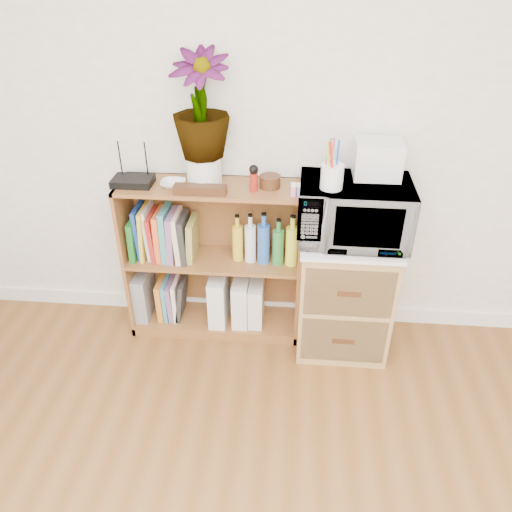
# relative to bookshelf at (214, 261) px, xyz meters

# --- Properties ---
(skirting_board) EXTENTS (4.00, 0.02, 0.10)m
(skirting_board) POSITION_rel_bookshelf_xyz_m (0.35, 0.14, -0.42)
(skirting_board) COLOR white
(skirting_board) RESTS_ON ground
(bookshelf) EXTENTS (1.00, 0.30, 0.95)m
(bookshelf) POSITION_rel_bookshelf_xyz_m (0.00, 0.00, 0.00)
(bookshelf) COLOR brown
(bookshelf) RESTS_ON ground
(wicker_unit) EXTENTS (0.50, 0.45, 0.70)m
(wicker_unit) POSITION_rel_bookshelf_xyz_m (0.75, -0.08, -0.12)
(wicker_unit) COLOR #9E7542
(wicker_unit) RESTS_ON ground
(microwave) EXTENTS (0.57, 0.39, 0.31)m
(microwave) POSITION_rel_bookshelf_xyz_m (0.75, -0.08, 0.40)
(microwave) COLOR white
(microwave) RESTS_ON wicker_unit
(pen_cup) EXTENTS (0.11, 0.11, 0.12)m
(pen_cup) POSITION_rel_bookshelf_xyz_m (0.62, -0.15, 0.62)
(pen_cup) COLOR white
(pen_cup) RESTS_ON microwave
(small_appliance) EXTENTS (0.23, 0.19, 0.18)m
(small_appliance) POSITION_rel_bookshelf_xyz_m (0.85, 0.01, 0.65)
(small_appliance) COLOR silver
(small_appliance) RESTS_ON microwave
(router) EXTENTS (0.21, 0.14, 0.04)m
(router) POSITION_rel_bookshelf_xyz_m (-0.41, -0.02, 0.49)
(router) COLOR black
(router) RESTS_ON bookshelf
(white_bowl) EXTENTS (0.13, 0.13, 0.03)m
(white_bowl) POSITION_rel_bookshelf_xyz_m (-0.19, -0.03, 0.49)
(white_bowl) COLOR silver
(white_bowl) RESTS_ON bookshelf
(plant_pot) EXTENTS (0.18, 0.18, 0.16)m
(plant_pot) POSITION_rel_bookshelf_xyz_m (-0.03, 0.02, 0.55)
(plant_pot) COLOR silver
(plant_pot) RESTS_ON bookshelf
(potted_plant) EXTENTS (0.29, 0.29, 0.52)m
(potted_plant) POSITION_rel_bookshelf_xyz_m (-0.03, 0.02, 0.89)
(potted_plant) COLOR #3D7B31
(potted_plant) RESTS_ON plant_pot
(trinket_box) EXTENTS (0.27, 0.07, 0.04)m
(trinket_box) POSITION_rel_bookshelf_xyz_m (-0.03, -0.10, 0.50)
(trinket_box) COLOR #341F0E
(trinket_box) RESTS_ON bookshelf
(kokeshi_doll) EXTENTS (0.04, 0.04, 0.09)m
(kokeshi_doll) POSITION_rel_bookshelf_xyz_m (0.24, -0.04, 0.52)
(kokeshi_doll) COLOR maroon
(kokeshi_doll) RESTS_ON bookshelf
(wooden_bowl) EXTENTS (0.11, 0.11, 0.06)m
(wooden_bowl) POSITION_rel_bookshelf_xyz_m (0.32, 0.01, 0.51)
(wooden_bowl) COLOR #3D2610
(wooden_bowl) RESTS_ON bookshelf
(paint_jars) EXTENTS (0.10, 0.04, 0.05)m
(paint_jars) POSITION_rel_bookshelf_xyz_m (0.47, -0.09, 0.50)
(paint_jars) COLOR #D17484
(paint_jars) RESTS_ON bookshelf
(file_box) EXTENTS (0.09, 0.24, 0.30)m
(file_box) POSITION_rel_bookshelf_xyz_m (-0.45, 0.00, -0.26)
(file_box) COLOR gray
(file_box) RESTS_ON bookshelf
(magazine_holder_left) EXTENTS (0.10, 0.25, 0.31)m
(magazine_holder_left) POSITION_rel_bookshelf_xyz_m (0.02, -0.01, -0.25)
(magazine_holder_left) COLOR silver
(magazine_holder_left) RESTS_ON bookshelf
(magazine_holder_mid) EXTENTS (0.09, 0.23, 0.29)m
(magazine_holder_mid) POSITION_rel_bookshelf_xyz_m (0.15, -0.01, -0.26)
(magazine_holder_mid) COLOR silver
(magazine_holder_mid) RESTS_ON bookshelf
(magazine_holder_right) EXTENTS (0.08, 0.21, 0.27)m
(magazine_holder_right) POSITION_rel_bookshelf_xyz_m (0.25, -0.01, -0.27)
(magazine_holder_right) COLOR silver
(magazine_holder_right) RESTS_ON bookshelf
(cookbooks) EXTENTS (0.37, 0.20, 0.31)m
(cookbooks) POSITION_rel_bookshelf_xyz_m (-0.28, 0.00, 0.16)
(cookbooks) COLOR #1A651F
(cookbooks) RESTS_ON bookshelf
(liquor_bottles) EXTENTS (0.37, 0.07, 0.30)m
(liquor_bottles) POSITION_rel_bookshelf_xyz_m (0.30, 0.00, 0.17)
(liquor_bottles) COLOR gold
(liquor_bottles) RESTS_ON bookshelf
(lower_books) EXTENTS (0.17, 0.19, 0.26)m
(lower_books) POSITION_rel_bookshelf_xyz_m (-0.27, 0.00, -0.28)
(lower_books) COLOR orange
(lower_books) RESTS_ON bookshelf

